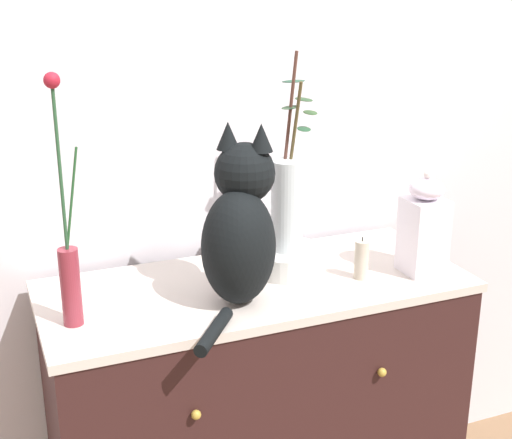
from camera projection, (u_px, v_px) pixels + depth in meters
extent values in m
cube|color=silver|center=(215.00, 115.00, 2.10)|extent=(4.40, 0.08, 2.60)
cube|color=#321919|center=(256.00, 427.00, 2.10)|extent=(1.13, 0.48, 0.87)
cube|color=beige|center=(256.00, 286.00, 1.95)|extent=(1.16, 0.49, 0.02)
sphere|color=#B79338|center=(196.00, 415.00, 1.70)|extent=(0.02, 0.02, 0.02)
sphere|color=#B79338|center=(382.00, 372.00, 1.88)|extent=(0.02, 0.02, 0.02)
ellipsoid|color=black|center=(239.00, 247.00, 1.79)|extent=(0.28, 0.28, 0.30)
sphere|color=black|center=(245.00, 173.00, 1.78)|extent=(0.15, 0.15, 0.15)
cone|color=black|center=(228.00, 135.00, 1.76)|extent=(0.06, 0.06, 0.07)
cone|color=black|center=(261.00, 137.00, 1.74)|extent=(0.06, 0.06, 0.07)
cylinder|color=black|center=(214.00, 331.00, 1.65)|extent=(0.14, 0.17, 0.03)
cylinder|color=maroon|center=(71.00, 287.00, 1.68)|extent=(0.05, 0.05, 0.19)
cylinder|color=#295031|center=(60.00, 172.00, 1.59)|extent=(0.01, 0.01, 0.37)
sphere|color=#A71A2B|center=(52.00, 80.00, 1.53)|extent=(0.04, 0.04, 0.04)
cylinder|color=#225028|center=(72.00, 199.00, 1.62)|extent=(0.04, 0.01, 0.24)
cylinder|color=white|center=(286.00, 259.00, 2.02)|extent=(0.21, 0.21, 0.06)
cylinder|color=silver|center=(287.00, 205.00, 1.97)|extent=(0.09, 0.09, 0.25)
cylinder|color=#4E2E25|center=(289.00, 125.00, 1.91)|extent=(0.04, 0.03, 0.39)
ellipsoid|color=#324B33|center=(291.00, 107.00, 1.91)|extent=(0.08, 0.07, 0.01)
ellipsoid|color=#254836|center=(294.00, 81.00, 1.91)|extent=(0.07, 0.04, 0.01)
cylinder|color=#4C4023|center=(294.00, 139.00, 1.92)|extent=(0.02, 0.07, 0.31)
ellipsoid|color=#265133|center=(304.00, 129.00, 1.93)|extent=(0.05, 0.08, 0.01)
ellipsoid|color=#30502B|center=(310.00, 113.00, 1.94)|extent=(0.05, 0.08, 0.01)
ellipsoid|color=#2D4C2E|center=(304.00, 99.00, 1.90)|extent=(0.04, 0.07, 0.01)
cube|color=white|center=(423.00, 236.00, 1.98)|extent=(0.11, 0.11, 0.21)
ellipsoid|color=white|center=(427.00, 189.00, 1.94)|extent=(0.10, 0.10, 0.06)
sphere|color=white|center=(428.00, 174.00, 1.93)|extent=(0.02, 0.02, 0.02)
cylinder|color=beige|center=(361.00, 260.00, 1.96)|extent=(0.04, 0.04, 0.11)
cylinder|color=black|center=(363.00, 239.00, 1.94)|extent=(0.00, 0.00, 0.01)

